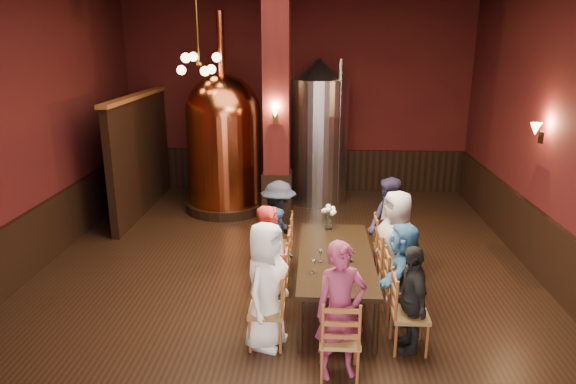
# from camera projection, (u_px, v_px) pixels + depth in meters

# --- Properties ---
(room) EXTENTS (10.00, 10.02, 4.50)m
(room) POSITION_uv_depth(u_px,v_px,m) (283.00, 136.00, 7.22)
(room) COLOR black
(room) RESTS_ON ground
(wainscot_right) EXTENTS (0.08, 9.90, 1.00)m
(wainscot_right) POSITION_uv_depth(u_px,v_px,m) (552.00, 257.00, 7.52)
(wainscot_right) COLOR black
(wainscot_right) RESTS_ON ground
(wainscot_back) EXTENTS (7.90, 0.08, 1.00)m
(wainscot_back) POSITION_uv_depth(u_px,v_px,m) (296.00, 170.00, 12.47)
(wainscot_back) COLOR black
(wainscot_back) RESTS_ON ground
(wainscot_left) EXTENTS (0.08, 9.90, 1.00)m
(wainscot_left) POSITION_uv_depth(u_px,v_px,m) (28.00, 245.00, 7.94)
(wainscot_left) COLOR black
(wainscot_left) RESTS_ON ground
(column) EXTENTS (0.58, 0.58, 4.50)m
(column) POSITION_uv_depth(u_px,v_px,m) (277.00, 109.00, 9.92)
(column) COLOR #42110E
(column) RESTS_ON ground
(partition) EXTENTS (0.22, 3.50, 2.40)m
(partition) POSITION_uv_depth(u_px,v_px,m) (141.00, 156.00, 10.75)
(partition) COLOR black
(partition) RESTS_ON ground
(pendant_cluster) EXTENTS (0.90, 0.90, 1.70)m
(pendant_cluster) POSITION_uv_depth(u_px,v_px,m) (199.00, 64.00, 9.85)
(pendant_cluster) COLOR #A57226
(pendant_cluster) RESTS_ON room
(sconce_wall) EXTENTS (0.20, 0.20, 0.36)m
(sconce_wall) POSITION_uv_depth(u_px,v_px,m) (542.00, 132.00, 7.80)
(sconce_wall) COLOR black
(sconce_wall) RESTS_ON room
(sconce_column) EXTENTS (0.20, 0.20, 0.36)m
(sconce_column) POSITION_uv_depth(u_px,v_px,m) (275.00, 114.00, 9.64)
(sconce_column) COLOR black
(sconce_column) RESTS_ON column
(dining_table) EXTENTS (1.00, 2.40, 0.75)m
(dining_table) POSITION_uv_depth(u_px,v_px,m) (335.00, 259.00, 6.98)
(dining_table) COLOR black
(dining_table) RESTS_ON ground
(chair_0) EXTENTS (0.46, 0.46, 0.92)m
(chair_0) POSITION_uv_depth(u_px,v_px,m) (266.00, 310.00, 6.13)
(chair_0) COLOR brown
(chair_0) RESTS_ON ground
(person_0) EXTENTS (0.73, 0.89, 1.57)m
(person_0) POSITION_uv_depth(u_px,v_px,m) (266.00, 285.00, 6.04)
(person_0) COLOR white
(person_0) RESTS_ON ground
(chair_1) EXTENTS (0.46, 0.46, 0.92)m
(chair_1) POSITION_uv_depth(u_px,v_px,m) (271.00, 284.00, 6.77)
(chair_1) COLOR brown
(chair_1) RESTS_ON ground
(person_1) EXTENTS (0.54, 0.66, 1.55)m
(person_1) POSITION_uv_depth(u_px,v_px,m) (271.00, 262.00, 6.68)
(person_1) COLOR #A8231C
(person_1) RESTS_ON ground
(chair_2) EXTENTS (0.46, 0.46, 0.92)m
(chair_2) POSITION_uv_depth(u_px,v_px,m) (275.00, 263.00, 7.40)
(chair_2) COLOR brown
(chair_2) RESTS_ON ground
(person_2) EXTENTS (0.41, 0.68, 1.31)m
(person_2) POSITION_uv_depth(u_px,v_px,m) (275.00, 251.00, 7.35)
(person_2) COLOR navy
(person_2) RESTS_ON ground
(chair_3) EXTENTS (0.46, 0.46, 0.92)m
(chair_3) POSITION_uv_depth(u_px,v_px,m) (279.00, 245.00, 8.04)
(chair_3) COLOR brown
(chair_3) RESTS_ON ground
(person_3) EXTENTS (0.65, 1.02, 1.50)m
(person_3) POSITION_uv_depth(u_px,v_px,m) (279.00, 228.00, 7.96)
(person_3) COLOR black
(person_3) RESTS_ON ground
(chair_4) EXTENTS (0.46, 0.46, 0.92)m
(chair_4) POSITION_uv_depth(u_px,v_px,m) (410.00, 314.00, 6.04)
(chair_4) COLOR brown
(chair_4) RESTS_ON ground
(person_4) EXTENTS (0.44, 0.82, 1.33)m
(person_4) POSITION_uv_depth(u_px,v_px,m) (411.00, 298.00, 5.98)
(person_4) COLOR black
(person_4) RESTS_ON ground
(chair_5) EXTENTS (0.46, 0.46, 0.92)m
(chair_5) POSITION_uv_depth(u_px,v_px,m) (401.00, 287.00, 6.68)
(chair_5) COLOR brown
(chair_5) RESTS_ON ground
(person_5) EXTENTS (0.79, 1.32, 1.35)m
(person_5) POSITION_uv_depth(u_px,v_px,m) (402.00, 272.00, 6.62)
(person_5) COLOR #34689E
(person_5) RESTS_ON ground
(chair_6) EXTENTS (0.46, 0.46, 0.92)m
(chair_6) POSITION_uv_depth(u_px,v_px,m) (394.00, 266.00, 7.31)
(chair_6) COLOR brown
(chair_6) RESTS_ON ground
(person_6) EXTENTS (0.72, 0.89, 1.58)m
(person_6) POSITION_uv_depth(u_px,v_px,m) (395.00, 245.00, 7.22)
(person_6) COLOR beige
(person_6) RESTS_ON ground
(chair_7) EXTENTS (0.46, 0.46, 0.92)m
(chair_7) POSITION_uv_depth(u_px,v_px,m) (388.00, 247.00, 7.95)
(chair_7) COLOR brown
(chair_7) RESTS_ON ground
(person_7) EXTENTS (0.62, 0.84, 1.56)m
(person_7) POSITION_uv_depth(u_px,v_px,m) (389.00, 228.00, 7.86)
(person_7) COLOR #211A35
(person_7) RESTS_ON ground
(chair_8) EXTENTS (0.46, 0.46, 0.92)m
(chair_8) POSITION_uv_depth(u_px,v_px,m) (340.00, 338.00, 5.56)
(chair_8) COLOR brown
(chair_8) RESTS_ON ground
(person_8) EXTENTS (0.65, 0.52, 1.57)m
(person_8) POSITION_uv_depth(u_px,v_px,m) (341.00, 311.00, 5.47)
(person_8) COLOR #7F2A4A
(person_8) RESTS_ON ground
(copper_kettle) EXTENTS (1.73, 1.73, 4.09)m
(copper_kettle) POSITION_uv_depth(u_px,v_px,m) (224.00, 142.00, 10.76)
(copper_kettle) COLOR black
(copper_kettle) RESTS_ON ground
(steel_vessel) EXTENTS (1.68, 1.68, 3.17)m
(steel_vessel) POSITION_uv_depth(u_px,v_px,m) (318.00, 132.00, 11.35)
(steel_vessel) COLOR #B2B2B7
(steel_vessel) RESTS_ON ground
(rose_vase) EXTENTS (0.23, 0.23, 0.39)m
(rose_vase) POSITION_uv_depth(u_px,v_px,m) (329.00, 213.00, 7.84)
(rose_vase) COLOR white
(rose_vase) RESTS_ON dining_table
(wine_glass_0) EXTENTS (0.07, 0.07, 0.17)m
(wine_glass_0) POSITION_uv_depth(u_px,v_px,m) (314.00, 266.00, 6.42)
(wine_glass_0) COLOR white
(wine_glass_0) RESTS_ON dining_table
(wine_glass_1) EXTENTS (0.07, 0.07, 0.17)m
(wine_glass_1) POSITION_uv_depth(u_px,v_px,m) (352.00, 256.00, 6.73)
(wine_glass_1) COLOR white
(wine_glass_1) RESTS_ON dining_table
(wine_glass_2) EXTENTS (0.07, 0.07, 0.17)m
(wine_glass_2) POSITION_uv_depth(u_px,v_px,m) (336.00, 279.00, 6.07)
(wine_glass_2) COLOR white
(wine_glass_2) RESTS_ON dining_table
(wine_glass_3) EXTENTS (0.07, 0.07, 0.17)m
(wine_glass_3) POSITION_uv_depth(u_px,v_px,m) (350.00, 256.00, 6.72)
(wine_glass_3) COLOR white
(wine_glass_3) RESTS_ON dining_table
(wine_glass_4) EXTENTS (0.07, 0.07, 0.17)m
(wine_glass_4) POSITION_uv_depth(u_px,v_px,m) (351.00, 279.00, 6.09)
(wine_glass_4) COLOR white
(wine_glass_4) RESTS_ON dining_table
(wine_glass_5) EXTENTS (0.07, 0.07, 0.17)m
(wine_glass_5) POSITION_uv_depth(u_px,v_px,m) (334.00, 253.00, 6.81)
(wine_glass_5) COLOR white
(wine_glass_5) RESTS_ON dining_table
(wine_glass_6) EXTENTS (0.07, 0.07, 0.17)m
(wine_glass_6) POSITION_uv_depth(u_px,v_px,m) (320.00, 256.00, 6.73)
(wine_glass_6) COLOR white
(wine_glass_6) RESTS_ON dining_table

